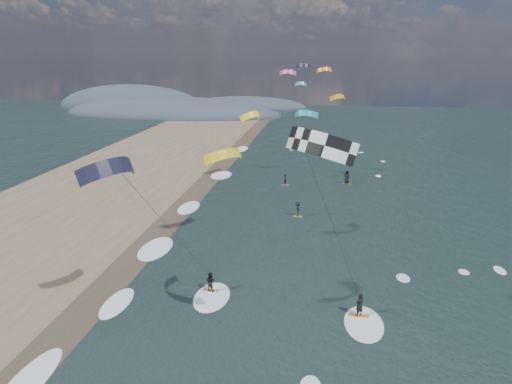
# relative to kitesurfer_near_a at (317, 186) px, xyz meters

# --- Properties ---
(ground) EXTENTS (260.00, 260.00, 0.00)m
(ground) POSITION_rel_kitesurfer_near_a_xyz_m (-3.76, -2.22, -10.75)
(ground) COLOR black
(ground) RESTS_ON ground
(wet_sand_strip) EXTENTS (3.00, 240.00, 0.00)m
(wet_sand_strip) POSITION_rel_kitesurfer_near_a_xyz_m (-15.76, 7.78, -10.75)
(wet_sand_strip) COLOR #382D23
(wet_sand_strip) RESTS_ON ground
(coastal_hills) EXTENTS (80.00, 41.00, 15.00)m
(coastal_hills) POSITION_rel_kitesurfer_near_a_xyz_m (-48.60, 105.64, -10.75)
(coastal_hills) COLOR #3D4756
(coastal_hills) RESTS_ON ground
(kitesurfer_near_a) EXTENTS (7.74, 9.41, 14.40)m
(kitesurfer_near_a) POSITION_rel_kitesurfer_near_a_xyz_m (0.00, 0.00, 0.00)
(kitesurfer_near_a) COLOR #BA7320
(kitesurfer_near_a) RESTS_ON ground
(kitesurfer_near_b) EXTENTS (6.64, 9.14, 12.38)m
(kitesurfer_near_b) POSITION_rel_kitesurfer_near_a_xyz_m (-10.00, 2.27, -3.13)
(kitesurfer_near_b) COLOR #BA7320
(kitesurfer_near_b) RESTS_ON ground
(far_kitesurfers) EXTENTS (9.40, 14.50, 1.86)m
(far_kitesurfers) POSITION_rel_kitesurfer_near_a_xyz_m (-0.29, 29.96, -9.87)
(far_kitesurfers) COLOR #BA7320
(far_kitesurfers) RESTS_ON ground
(bg_kite_field) EXTENTS (14.76, 80.13, 6.54)m
(bg_kite_field) POSITION_rel_kitesurfer_near_a_xyz_m (-4.66, 55.13, 0.48)
(bg_kite_field) COLOR yellow
(bg_kite_field) RESTS_ON ground
(shoreline_surf) EXTENTS (2.40, 79.40, 0.11)m
(shoreline_surf) POSITION_rel_kitesurfer_near_a_xyz_m (-14.56, 12.53, -10.75)
(shoreline_surf) COLOR white
(shoreline_surf) RESTS_ON ground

